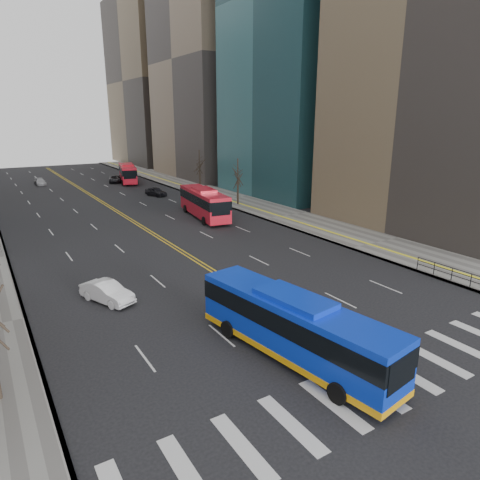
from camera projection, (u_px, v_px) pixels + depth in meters
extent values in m
plane|color=black|center=(388.00, 379.00, 20.54)|extent=(220.00, 220.00, 0.00)
cube|color=slate|center=(229.00, 198.00, 66.15)|extent=(7.00, 130.00, 0.15)
cube|color=silver|center=(186.00, 472.00, 15.16)|extent=(0.70, 4.00, 0.01)
cube|color=silver|center=(242.00, 446.00, 16.36)|extent=(0.70, 4.00, 0.01)
cube|color=silver|center=(291.00, 424.00, 17.55)|extent=(0.70, 4.00, 0.01)
cube|color=silver|center=(334.00, 404.00, 18.75)|extent=(0.70, 4.00, 0.01)
cube|color=silver|center=(371.00, 387.00, 19.95)|extent=(0.70, 4.00, 0.01)
cube|color=silver|center=(404.00, 372.00, 21.14)|extent=(0.70, 4.00, 0.01)
cube|color=silver|center=(434.00, 358.00, 22.34)|extent=(0.70, 4.00, 0.01)
cube|color=silver|center=(460.00, 346.00, 23.53)|extent=(0.70, 4.00, 0.01)
cube|color=gold|center=(97.00, 200.00, 65.39)|extent=(0.15, 100.00, 0.01)
cube|color=gold|center=(99.00, 199.00, 65.59)|extent=(0.15, 100.00, 0.01)
cube|color=#2F636B|center=(309.00, 1.00, 64.16)|extent=(20.00, 22.00, 58.00)
cube|color=gray|center=(217.00, 62.00, 87.37)|extent=(20.00, 26.00, 46.00)
cube|color=brown|center=(156.00, 83.00, 113.57)|extent=(18.00, 30.00, 42.00)
cube|color=black|center=(453.00, 268.00, 32.36)|extent=(0.04, 6.00, 0.04)
cylinder|color=black|center=(471.00, 280.00, 31.27)|extent=(0.06, 0.06, 1.00)
cylinder|color=black|center=(452.00, 274.00, 32.50)|extent=(0.06, 0.06, 1.00)
cylinder|color=black|center=(434.00, 268.00, 33.72)|extent=(0.06, 0.06, 1.00)
cylinder|color=black|center=(418.00, 263.00, 34.95)|extent=(0.06, 0.06, 1.00)
cylinder|color=#2D221B|center=(238.00, 193.00, 60.84)|extent=(0.28, 0.28, 3.50)
cylinder|color=#2D221B|center=(200.00, 182.00, 70.61)|extent=(0.28, 0.28, 3.75)
cube|color=#0E34D6|center=(294.00, 326.00, 21.97)|extent=(4.24, 12.27, 2.86)
cube|color=black|center=(294.00, 317.00, 21.82)|extent=(4.30, 12.30, 1.03)
cube|color=#0E34D6|center=(295.00, 299.00, 21.55)|extent=(2.60, 4.46, 0.40)
cube|color=#FFA90D|center=(293.00, 348.00, 22.32)|extent=(4.30, 12.30, 0.35)
cylinder|color=black|center=(338.00, 393.00, 18.72)|extent=(0.44, 1.03, 1.00)
cylinder|color=black|center=(370.00, 372.00, 20.28)|extent=(0.44, 1.03, 1.00)
cylinder|color=black|center=(228.00, 329.00, 24.38)|extent=(0.44, 1.03, 1.00)
cylinder|color=black|center=(260.00, 316.00, 25.93)|extent=(0.44, 1.03, 1.00)
cube|color=red|center=(204.00, 203.00, 53.26)|extent=(4.23, 11.90, 3.04)
cube|color=black|center=(204.00, 198.00, 53.10)|extent=(4.29, 11.93, 1.08)
cube|color=red|center=(204.00, 190.00, 52.81)|extent=(2.66, 4.33, 0.40)
cylinder|color=black|center=(204.00, 221.00, 49.85)|extent=(0.44, 1.03, 1.00)
cylinder|color=black|center=(225.00, 219.00, 50.87)|extent=(0.44, 1.03, 1.00)
cylinder|color=black|center=(185.00, 209.00, 56.40)|extent=(0.44, 1.03, 1.00)
cylinder|color=black|center=(204.00, 207.00, 57.42)|extent=(0.44, 1.03, 1.00)
cube|color=red|center=(128.00, 173.00, 82.20)|extent=(5.10, 11.58, 2.93)
cube|color=black|center=(127.00, 170.00, 82.04)|extent=(5.17, 11.61, 1.05)
cube|color=red|center=(127.00, 165.00, 81.77)|extent=(2.91, 4.32, 0.40)
cylinder|color=black|center=(123.00, 183.00, 78.88)|extent=(0.52, 1.04, 1.00)
cylinder|color=black|center=(137.00, 182.00, 79.66)|extent=(0.52, 1.04, 1.00)
cylinder|color=black|center=(120.00, 178.00, 85.47)|extent=(0.52, 1.04, 1.00)
cylinder|color=black|center=(133.00, 177.00, 86.25)|extent=(0.52, 1.04, 1.00)
imported|color=white|center=(107.00, 292.00, 29.04)|extent=(3.05, 4.47, 1.39)
imported|color=black|center=(156.00, 192.00, 68.26)|extent=(2.79, 4.42, 1.40)
imported|color=#9B9BA0|center=(40.00, 182.00, 79.26)|extent=(1.75, 4.12, 1.19)
imported|color=black|center=(115.00, 179.00, 82.38)|extent=(3.49, 5.17, 1.32)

